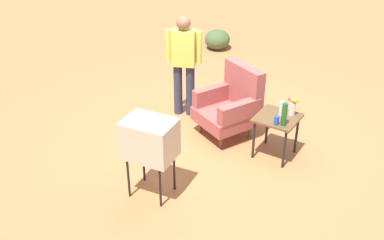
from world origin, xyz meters
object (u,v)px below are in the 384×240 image
at_px(bottle_wine_green, 284,114).
at_px(person_standing, 184,60).
at_px(soda_can_blue, 276,120).
at_px(armchair, 231,104).
at_px(flower_vase, 292,105).
at_px(bottle_short_clear, 282,108).
at_px(side_table, 277,123).
at_px(tv_on_stand, 150,140).

bearing_deg(bottle_wine_green, person_standing, 164.62).
bearing_deg(soda_can_blue, person_standing, 162.98).
bearing_deg(person_standing, armchair, -9.04).
relative_size(soda_can_blue, flower_vase, 0.46).
xyz_separation_m(person_standing, bottle_short_clear, (1.76, -0.27, -0.22)).
distance_m(person_standing, flower_vase, 1.90).
distance_m(side_table, bottle_wine_green, 0.34).
relative_size(side_table, bottle_wine_green, 1.92).
bearing_deg(tv_on_stand, armchair, 85.73).
bearing_deg(soda_can_blue, flower_vase, 79.10).
relative_size(person_standing, soda_can_blue, 13.44).
xyz_separation_m(armchair, person_standing, (-0.93, 0.15, 0.44)).
xyz_separation_m(side_table, person_standing, (-1.74, 0.35, 0.41)).
bearing_deg(person_standing, soda_can_blue, -17.02).
xyz_separation_m(armchair, bottle_wine_green, (0.96, -0.37, 0.28)).
bearing_deg(soda_can_blue, tv_on_stand, -125.83).
bearing_deg(person_standing, flower_vase, -5.91).
distance_m(side_table, bottle_short_clear, 0.21).
distance_m(armchair, person_standing, 1.04).
distance_m(armchair, tv_on_stand, 1.83).
distance_m(tv_on_stand, person_standing, 2.12).
xyz_separation_m(armchair, bottle_short_clear, (0.83, -0.12, 0.22)).
height_order(bottle_short_clear, bottle_wine_green, bottle_wine_green).
bearing_deg(soda_can_blue, bottle_wine_green, 21.66).
xyz_separation_m(tv_on_stand, soda_can_blue, (1.01, 1.40, -0.11)).
bearing_deg(side_table, bottle_wine_green, -48.53).
relative_size(soda_can_blue, bottle_wine_green, 0.38).
height_order(soda_can_blue, flower_vase, flower_vase).
bearing_deg(bottle_short_clear, tv_on_stand, -119.79).
relative_size(person_standing, bottle_short_clear, 8.20).
height_order(tv_on_stand, flower_vase, tv_on_stand).
distance_m(side_table, flower_vase, 0.32).
bearing_deg(bottle_wine_green, bottle_short_clear, 118.17).
bearing_deg(tv_on_stand, bottle_wine_green, 52.63).
bearing_deg(soda_can_blue, armchair, 155.17).
height_order(tv_on_stand, soda_can_blue, tv_on_stand).
height_order(armchair, flower_vase, armchair).
bearing_deg(side_table, armchair, 165.89).
bearing_deg(side_table, soda_can_blue, -72.18).
bearing_deg(tv_on_stand, person_standing, 112.20).
bearing_deg(bottle_wine_green, soda_can_blue, -158.34).
bearing_deg(tv_on_stand, side_table, 59.42).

